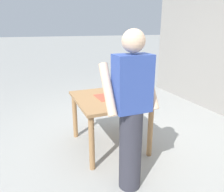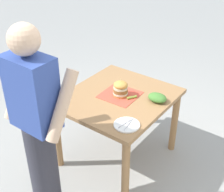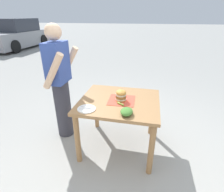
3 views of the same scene
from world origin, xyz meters
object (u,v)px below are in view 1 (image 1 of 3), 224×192
(side_plate_with_forks, at_px, (142,101))
(sandwich, at_px, (109,92))
(side_salad, at_px, (127,90))
(diner_across_table, at_px, (131,112))
(pickle_spear, at_px, (117,95))
(patio_table, at_px, (109,105))

(side_plate_with_forks, bearing_deg, sandwich, -48.54)
(side_salad, xyz_separation_m, diner_across_table, (0.45, 1.04, 0.09))
(side_plate_with_forks, height_order, side_salad, side_salad)
(side_plate_with_forks, height_order, diner_across_table, diner_across_table)
(pickle_spear, bearing_deg, diner_across_table, 75.50)
(sandwich, height_order, side_plate_with_forks, sandwich)
(side_plate_with_forks, bearing_deg, pickle_spear, -62.22)
(side_salad, height_order, diner_across_table, diner_across_table)
(sandwich, xyz_separation_m, pickle_spear, (-0.12, -0.02, -0.06))
(patio_table, bearing_deg, side_plate_with_forks, 134.15)
(diner_across_table, bearing_deg, side_salad, -113.56)
(side_plate_with_forks, xyz_separation_m, side_salad, (-0.01, -0.48, 0.03))
(sandwich, distance_m, side_plate_with_forks, 0.49)
(side_salad, relative_size, diner_across_table, 0.11)
(pickle_spear, height_order, side_salad, side_salad)
(pickle_spear, bearing_deg, side_salad, -153.41)
(sandwich, distance_m, pickle_spear, 0.14)
(sandwich, bearing_deg, pickle_spear, -172.44)
(side_plate_with_forks, bearing_deg, diner_across_table, 51.68)
(patio_table, xyz_separation_m, diner_across_table, (0.11, 0.89, 0.25))
(pickle_spear, bearing_deg, patio_table, 16.12)
(patio_table, distance_m, sandwich, 0.20)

